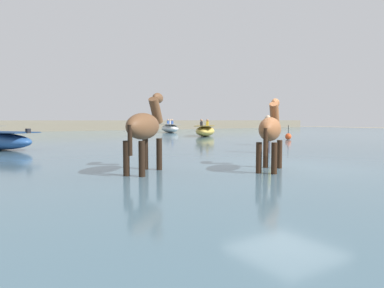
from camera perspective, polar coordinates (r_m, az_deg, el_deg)
ground_plane at (r=9.20m, az=15.43°, el=-5.25°), size 120.00×120.00×0.00m
water_surface at (r=17.44m, az=-10.00°, el=-0.43°), size 90.00×90.00×0.26m
horse_lead_bay at (r=7.93m, az=-7.83°, el=2.57°), size 1.69×1.57×2.14m
horse_trailing_chestnut at (r=8.39m, az=12.90°, el=2.09°), size 1.68×1.35×2.01m
boat_mid_outer at (r=25.57m, az=2.20°, el=2.21°), size 3.49×3.84×1.27m
boat_far_offshore at (r=33.27m, az=-3.70°, el=2.65°), size 2.48×4.04×1.31m
person_onlooker_right at (r=12.78m, az=12.45°, el=1.27°), size 0.32×0.37×1.63m
person_spectator_far at (r=16.62m, az=12.26°, el=1.88°), size 0.36×0.37×1.63m
channel_buoy at (r=21.96m, az=15.69°, el=1.23°), size 0.38×0.38×0.88m
far_shoreline at (r=40.19m, az=-23.37°, el=2.60°), size 80.00×2.40×1.41m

